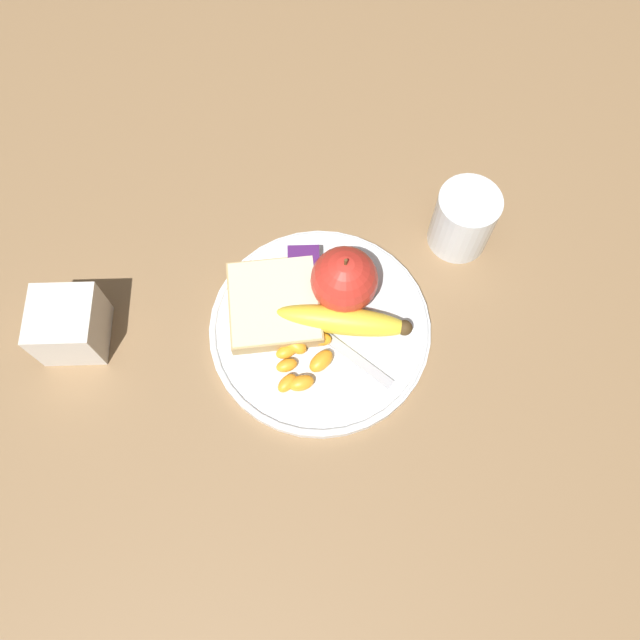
# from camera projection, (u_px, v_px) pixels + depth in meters

# --- Properties ---
(ground_plane) EXTENTS (3.00, 3.00, 0.00)m
(ground_plane) POSITION_uv_depth(u_px,v_px,m) (320.00, 330.00, 0.76)
(ground_plane) COLOR olive
(plate) EXTENTS (0.27, 0.27, 0.01)m
(plate) POSITION_uv_depth(u_px,v_px,m) (320.00, 328.00, 0.75)
(plate) COLOR silver
(plate) RESTS_ON ground_plane
(juice_glass) EXTENTS (0.08, 0.08, 0.09)m
(juice_glass) POSITION_uv_depth(u_px,v_px,m) (463.00, 221.00, 0.77)
(juice_glass) COLOR silver
(juice_glass) RESTS_ON ground_plane
(apple) EXTENTS (0.08, 0.08, 0.09)m
(apple) POSITION_uv_depth(u_px,v_px,m) (344.00, 280.00, 0.73)
(apple) COLOR red
(apple) RESTS_ON plate
(banana) EXTENTS (0.06, 0.17, 0.03)m
(banana) POSITION_uv_depth(u_px,v_px,m) (343.00, 321.00, 0.73)
(banana) COLOR yellow
(banana) RESTS_ON plate
(bread_slice) EXTENTS (0.12, 0.12, 0.02)m
(bread_slice) POSITION_uv_depth(u_px,v_px,m) (274.00, 304.00, 0.75)
(bread_slice) COLOR tan
(bread_slice) RESTS_ON plate
(fork) EXTENTS (0.12, 0.14, 0.00)m
(fork) POSITION_uv_depth(u_px,v_px,m) (325.00, 336.00, 0.74)
(fork) COLOR #B2B2B7
(fork) RESTS_ON plate
(jam_packet) EXTENTS (0.05, 0.04, 0.02)m
(jam_packet) POSITION_uv_depth(u_px,v_px,m) (304.00, 266.00, 0.77)
(jam_packet) COLOR silver
(jam_packet) RESTS_ON plate
(orange_segment_0) EXTENTS (0.02, 0.03, 0.02)m
(orange_segment_0) POSITION_uv_depth(u_px,v_px,m) (301.00, 383.00, 0.71)
(orange_segment_0) COLOR orange
(orange_segment_0) RESTS_ON plate
(orange_segment_1) EXTENTS (0.04, 0.04, 0.02)m
(orange_segment_1) POSITION_uv_depth(u_px,v_px,m) (317.00, 361.00, 0.72)
(orange_segment_1) COLOR orange
(orange_segment_1) RESTS_ON plate
(orange_segment_2) EXTENTS (0.02, 0.03, 0.01)m
(orange_segment_2) POSITION_uv_depth(u_px,v_px,m) (287.00, 365.00, 0.72)
(orange_segment_2) COLOR orange
(orange_segment_2) RESTS_ON plate
(orange_segment_3) EXTENTS (0.03, 0.03, 0.01)m
(orange_segment_3) POSITION_uv_depth(u_px,v_px,m) (287.00, 383.00, 0.71)
(orange_segment_3) COLOR orange
(orange_segment_3) RESTS_ON plate
(orange_segment_4) EXTENTS (0.02, 0.03, 0.01)m
(orange_segment_4) POSITION_uv_depth(u_px,v_px,m) (286.00, 352.00, 0.73)
(orange_segment_4) COLOR orange
(orange_segment_4) RESTS_ON plate
(orange_segment_5) EXTENTS (0.04, 0.04, 0.02)m
(orange_segment_5) POSITION_uv_depth(u_px,v_px,m) (294.00, 344.00, 0.73)
(orange_segment_5) COLOR orange
(orange_segment_5) RESTS_ON plate
(orange_segment_6) EXTENTS (0.02, 0.03, 0.01)m
(orange_segment_6) POSITION_uv_depth(u_px,v_px,m) (319.00, 339.00, 0.73)
(orange_segment_6) COLOR orange
(orange_segment_6) RESTS_ON plate
(condiment_caddy) EXTENTS (0.07, 0.07, 0.07)m
(condiment_caddy) POSITION_uv_depth(u_px,v_px,m) (69.00, 323.00, 0.72)
(condiment_caddy) COLOR silver
(condiment_caddy) RESTS_ON ground_plane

